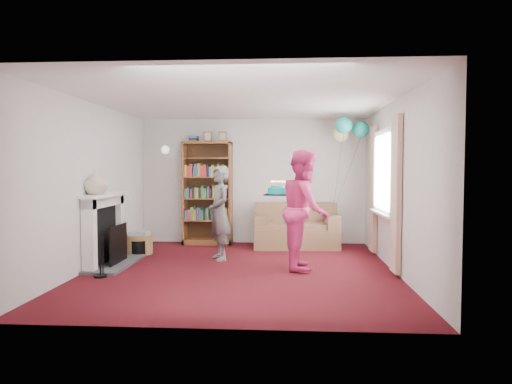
# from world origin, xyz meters

# --- Properties ---
(ground) EXTENTS (5.00, 5.00, 0.00)m
(ground) POSITION_xyz_m (0.00, 0.00, 0.00)
(ground) COLOR black
(ground) RESTS_ON ground
(wall_back) EXTENTS (4.50, 0.02, 2.50)m
(wall_back) POSITION_xyz_m (0.00, 2.51, 1.25)
(wall_back) COLOR silver
(wall_back) RESTS_ON ground
(wall_left) EXTENTS (0.02, 5.00, 2.50)m
(wall_left) POSITION_xyz_m (-2.26, 0.00, 1.25)
(wall_left) COLOR silver
(wall_left) RESTS_ON ground
(wall_right) EXTENTS (0.02, 5.00, 2.50)m
(wall_right) POSITION_xyz_m (2.26, 0.00, 1.25)
(wall_right) COLOR silver
(wall_right) RESTS_ON ground
(ceiling) EXTENTS (4.50, 5.00, 0.01)m
(ceiling) POSITION_xyz_m (0.00, 0.00, 2.50)
(ceiling) COLOR white
(ceiling) RESTS_ON wall_back
(fireplace) EXTENTS (0.55, 1.80, 1.12)m
(fireplace) POSITION_xyz_m (-2.09, 0.19, 0.51)
(fireplace) COLOR #3F3F42
(fireplace) RESTS_ON ground
(window_bay) EXTENTS (0.14, 2.02, 2.20)m
(window_bay) POSITION_xyz_m (2.21, 0.60, 1.20)
(window_bay) COLOR white
(window_bay) RESTS_ON ground
(wall_sconce) EXTENTS (0.16, 0.23, 0.16)m
(wall_sconce) POSITION_xyz_m (-1.75, 2.36, 1.88)
(wall_sconce) COLOR gold
(wall_sconce) RESTS_ON ground
(bookcase) EXTENTS (0.96, 0.42, 2.24)m
(bookcase) POSITION_xyz_m (-0.88, 2.30, 0.99)
(bookcase) COLOR #472B14
(bookcase) RESTS_ON ground
(sofa) EXTENTS (1.59, 0.84, 0.84)m
(sofa) POSITION_xyz_m (0.86, 2.07, 0.32)
(sofa) COLOR brown
(sofa) RESTS_ON ground
(wicker_basket) EXTENTS (0.46, 0.46, 0.40)m
(wicker_basket) POSITION_xyz_m (-1.90, 1.13, 0.18)
(wicker_basket) COLOR olive
(wicker_basket) RESTS_ON ground
(person_striped) EXTENTS (0.58, 0.67, 1.55)m
(person_striped) POSITION_xyz_m (-0.42, 0.74, 0.77)
(person_striped) COLOR black
(person_striped) RESTS_ON ground
(person_magenta) EXTENTS (0.70, 0.89, 1.79)m
(person_magenta) POSITION_xyz_m (0.95, 0.18, 0.89)
(person_magenta) COLOR #CF2966
(person_magenta) RESTS_ON ground
(birthday_cake) EXTENTS (0.39, 0.39, 0.22)m
(birthday_cake) POSITION_xyz_m (0.55, 0.50, 1.15)
(birthday_cake) COLOR black
(birthday_cake) RESTS_ON ground
(balloons) EXTENTS (0.66, 0.69, 1.79)m
(balloons) POSITION_xyz_m (1.81, 1.81, 2.22)
(balloons) COLOR #3F3F3F
(balloons) RESTS_ON ground
(mantel_vase) EXTENTS (0.36, 0.36, 0.37)m
(mantel_vase) POSITION_xyz_m (-2.12, -0.15, 1.31)
(mantel_vase) COLOR beige
(mantel_vase) RESTS_ON fireplace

